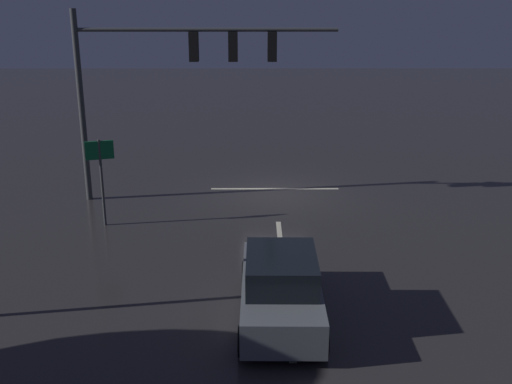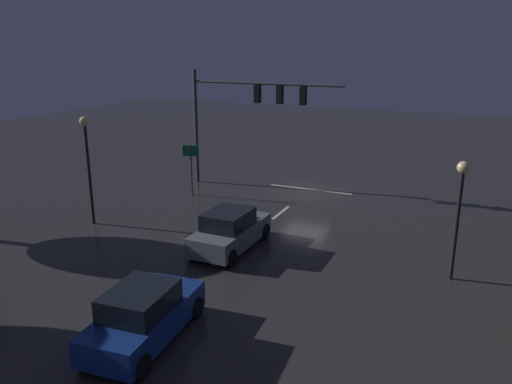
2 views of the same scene
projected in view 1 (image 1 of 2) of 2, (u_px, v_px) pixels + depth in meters
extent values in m
plane|color=#2D2B2B|center=(275.00, 194.00, 23.25)|extent=(80.00, 80.00, 0.00)
cylinder|color=#383A3D|center=(82.00, 108.00, 21.69)|extent=(0.22, 0.22, 6.83)
cylinder|color=#383A3D|center=(206.00, 30.00, 20.85)|extent=(9.03, 0.14, 0.14)
cube|color=black|center=(194.00, 47.00, 21.03)|extent=(0.32, 0.36, 1.00)
sphere|color=red|center=(194.00, 37.00, 21.11)|extent=(0.20, 0.20, 0.20)
sphere|color=black|center=(194.00, 46.00, 21.21)|extent=(0.20, 0.20, 0.20)
sphere|color=black|center=(195.00, 56.00, 21.31)|extent=(0.20, 0.20, 0.20)
cube|color=black|center=(233.00, 47.00, 21.03)|extent=(0.32, 0.36, 1.00)
sphere|color=red|center=(233.00, 37.00, 21.11)|extent=(0.20, 0.20, 0.20)
sphere|color=black|center=(233.00, 46.00, 21.21)|extent=(0.20, 0.20, 0.20)
sphere|color=black|center=(233.00, 56.00, 21.31)|extent=(0.20, 0.20, 0.20)
cube|color=black|center=(272.00, 47.00, 21.04)|extent=(0.32, 0.36, 1.00)
sphere|color=red|center=(272.00, 37.00, 21.12)|extent=(0.20, 0.20, 0.20)
sphere|color=black|center=(272.00, 46.00, 21.22)|extent=(0.20, 0.20, 0.20)
sphere|color=black|center=(272.00, 56.00, 21.32)|extent=(0.20, 0.20, 0.20)
cube|color=beige|center=(280.00, 234.00, 19.45)|extent=(0.16, 2.20, 0.01)
cube|color=beige|center=(290.00, 335.00, 13.75)|extent=(0.16, 2.20, 0.01)
cube|color=beige|center=(275.00, 189.00, 23.92)|extent=(5.00, 0.16, 0.01)
cube|color=slate|center=(281.00, 294.00, 14.31)|extent=(1.84, 4.32, 0.80)
cube|color=black|center=(281.00, 269.00, 13.89)|extent=(1.62, 2.12, 0.68)
cylinder|color=black|center=(246.00, 274.00, 15.92)|extent=(0.23, 0.68, 0.68)
cylinder|color=black|center=(311.00, 275.00, 15.91)|extent=(0.23, 0.68, 0.68)
cylinder|color=black|center=(243.00, 341.00, 12.89)|extent=(0.23, 0.68, 0.68)
cylinder|color=black|center=(323.00, 341.00, 12.88)|extent=(0.23, 0.68, 0.68)
sphere|color=#F9EFC6|center=(254.00, 255.00, 16.31)|extent=(0.20, 0.20, 0.20)
sphere|color=#F9EFC6|center=(302.00, 255.00, 16.31)|extent=(0.20, 0.20, 0.20)
cylinder|color=#383A3D|center=(102.00, 183.00, 19.77)|extent=(0.09, 0.09, 2.91)
cube|color=#0F6033|center=(99.00, 150.00, 19.42)|extent=(0.88, 0.32, 0.60)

